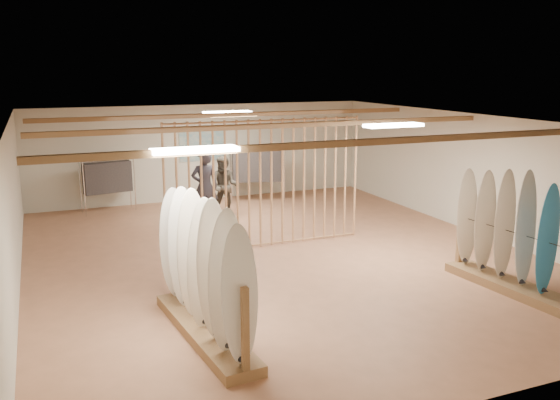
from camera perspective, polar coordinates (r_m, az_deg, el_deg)
name	(u,v)px	position (r m, az deg, el deg)	size (l,w,h in m)	color
floor	(280,256)	(12.42, 0.00, -5.41)	(12.00, 12.00, 0.00)	#AE7654
ceiling	(280,121)	(11.86, 0.00, 7.56)	(12.00, 12.00, 0.00)	gray
wall_back	(203,152)	(17.68, -7.44, 4.56)	(12.00, 12.00, 0.00)	beige
wall_front	(483,290)	(7.10, 18.95, -8.23)	(12.00, 12.00, 0.00)	beige
wall_left	(12,213)	(11.21, -24.37, -1.13)	(12.00, 12.00, 0.00)	beige
wall_right	(476,174)	(14.68, 18.38, 2.38)	(12.00, 12.00, 0.00)	beige
ceiling_slats	(280,126)	(11.87, 0.00, 7.18)	(9.50, 6.12, 0.10)	olive
light_panels	(280,125)	(11.87, 0.00, 7.28)	(1.20, 0.35, 0.06)	white
bamboo_partition	(266,184)	(12.79, -1.36, 1.60)	(4.45, 0.05, 2.78)	tan
poster	(203,146)	(17.64, -7.44, 5.20)	(1.40, 0.03, 0.90)	teal
rack_left	(204,290)	(8.69, -7.35, -8.60)	(0.85, 3.02, 2.08)	olive
rack_right	(513,251)	(11.12, 21.50, -4.59)	(0.83, 2.66, 2.11)	olive
clothing_rack_a	(107,177)	(16.66, -16.28, 2.11)	(1.35, 0.57, 1.46)	silver
clothing_rack_b	(257,165)	(17.24, -2.21, 3.36)	(1.50, 0.73, 1.65)	silver
shopper_a	(205,182)	(14.98, -7.26, 1.74)	(0.76, 0.52, 2.09)	#2C2A33
shopper_b	(225,182)	(15.65, -5.36, 1.73)	(0.87, 0.68, 1.81)	#3B362D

